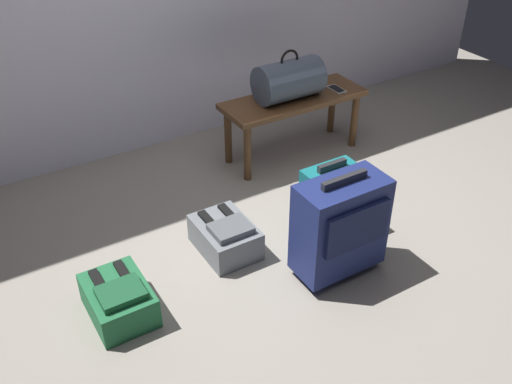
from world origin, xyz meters
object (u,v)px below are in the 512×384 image
object	(u,v)px
backpack_grey	(225,236)
backpack_green	(119,300)
cell_phone	(336,89)
suitcase_small_teal	(330,197)
bench	(294,106)
duffel_bag_slate	(289,80)
suitcase_upright_navy	(340,225)

from	to	relation	value
backpack_grey	backpack_green	distance (m)	0.69
cell_phone	suitcase_small_teal	distance (m)	1.04
bench	cell_phone	world-z (taller)	cell_phone
duffel_bag_slate	backpack_green	world-z (taller)	duffel_bag_slate
suitcase_small_teal	backpack_green	distance (m)	1.27
suitcase_upright_navy	duffel_bag_slate	bearing A→B (deg)	68.56
cell_phone	backpack_green	distance (m)	2.10
backpack_green	duffel_bag_slate	bearing A→B (deg)	29.10
suitcase_small_teal	backpack_green	bearing A→B (deg)	-179.55
backpack_green	cell_phone	bearing A→B (deg)	22.87
backpack_grey	backpack_green	xyz separation A→B (m)	(-0.67, -0.16, 0.00)
duffel_bag_slate	backpack_green	xyz separation A→B (m)	(-1.54, -0.86, -0.47)
duffel_bag_slate	cell_phone	xyz separation A→B (m)	(0.36, -0.05, -0.13)
suitcase_upright_navy	backpack_green	size ratio (longest dim) A/B	1.57
backpack_grey	suitcase_small_teal	bearing A→B (deg)	-14.57
suitcase_upright_navy	backpack_grey	bearing A→B (deg)	132.07
cell_phone	backpack_green	xyz separation A→B (m)	(-1.91, -0.80, -0.35)
cell_phone	suitcase_small_teal	bearing A→B (deg)	-129.02
suitcase_upright_navy	backpack_green	xyz separation A→B (m)	(-1.09, 0.30, -0.21)
duffel_bag_slate	backpack_green	bearing A→B (deg)	-150.90
duffel_bag_slate	suitcase_upright_navy	xyz separation A→B (m)	(-0.45, -1.16, -0.26)
bench	suitcase_upright_navy	size ratio (longest dim) A/B	1.68
backpack_grey	backpack_green	size ratio (longest dim) A/B	1.00
backpack_grey	suitcase_upright_navy	bearing A→B (deg)	-47.93
duffel_bag_slate	cell_phone	size ratio (longest dim) A/B	3.06
cell_phone	suitcase_upright_navy	xyz separation A→B (m)	(-0.82, -1.10, -0.13)
duffel_bag_slate	bench	bearing A→B (deg)	-0.00
backpack_green	bench	bearing A→B (deg)	28.38
suitcase_upright_navy	backpack_grey	world-z (taller)	suitcase_upright_navy
cell_phone	suitcase_upright_navy	world-z (taller)	suitcase_upright_navy
suitcase_upright_navy	bench	bearing A→B (deg)	66.60
suitcase_upright_navy	suitcase_small_teal	xyz separation A→B (m)	(0.17, 0.31, -0.07)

